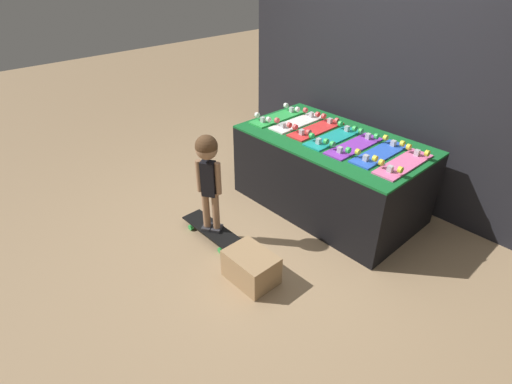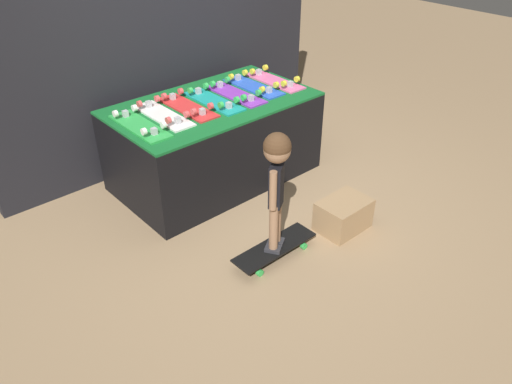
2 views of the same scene
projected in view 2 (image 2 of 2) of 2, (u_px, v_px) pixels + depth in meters
The scene contains 13 objects.
ground_plane at pixel (263, 206), 4.26m from camera, with size 16.00×16.00×0.00m, color #9E7F5B.
back_wall at pixel (165, 44), 4.50m from camera, with size 3.43×0.10×2.20m.
display_rack at pixel (214, 141), 4.47m from camera, with size 1.76×1.00×0.75m.
skateboard_green_on_rack at pixel (140, 125), 3.84m from camera, with size 0.20×0.64×0.09m.
skateboard_white_on_rack at pixel (163, 114), 4.00m from camera, with size 0.20×0.64×0.09m.
skateboard_red_on_rack at pixel (187, 106), 4.14m from camera, with size 0.20×0.64×0.09m.
skateboard_teal_on_rack at pixel (213, 100), 4.25m from camera, with size 0.20×0.64×0.09m.
skateboard_purple_on_rack at pixel (235, 93), 4.38m from camera, with size 0.20×0.64×0.09m.
skateboard_blue_on_rack at pixel (253, 86), 4.53m from camera, with size 0.20×0.64×0.09m.
skateboard_pink_on_rack at pixel (274, 80), 4.66m from camera, with size 0.20×0.64×0.09m.
skateboard_on_floor at pixel (275, 248), 3.68m from camera, with size 0.68×0.20×0.09m.
child at pixel (277, 171), 3.32m from camera, with size 0.21×0.19×0.92m.
storage_box at pixel (343, 215), 3.94m from camera, with size 0.40×0.29×0.25m.
Camera 2 is at (-2.38, -2.58, 2.42)m, focal length 35.00 mm.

